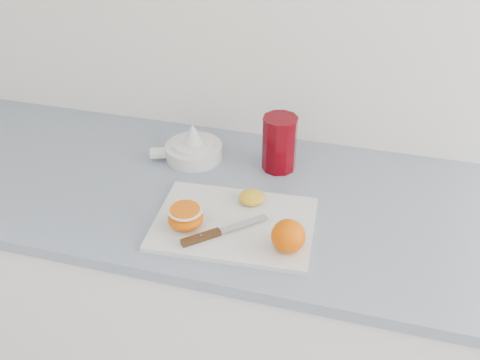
# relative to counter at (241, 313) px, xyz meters

# --- Properties ---
(counter) EXTENTS (2.49, 0.64, 0.89)m
(counter) POSITION_rel_counter_xyz_m (0.00, 0.00, 0.00)
(counter) COLOR white
(counter) RESTS_ON ground
(cutting_board) EXTENTS (0.38, 0.28, 0.01)m
(cutting_board) POSITION_rel_counter_xyz_m (0.02, -0.13, 0.45)
(cutting_board) COLOR silver
(cutting_board) RESTS_ON counter
(whole_orange) EXTENTS (0.07, 0.07, 0.07)m
(whole_orange) POSITION_rel_counter_xyz_m (0.16, -0.19, 0.49)
(whole_orange) COLOR orange
(whole_orange) RESTS_ON cutting_board
(half_orange) EXTENTS (0.08, 0.08, 0.05)m
(half_orange) POSITION_rel_counter_xyz_m (-0.08, -0.17, 0.48)
(half_orange) COLOR orange
(half_orange) RESTS_ON cutting_board
(squeezed_shell) EXTENTS (0.06, 0.06, 0.03)m
(squeezed_shell) POSITION_rel_counter_xyz_m (0.04, -0.05, 0.47)
(squeezed_shell) COLOR gold
(squeezed_shell) RESTS_ON cutting_board
(paring_knife) EXTENTS (0.17, 0.16, 0.01)m
(paring_knife) POSITION_rel_counter_xyz_m (-0.02, -0.20, 0.46)
(paring_knife) COLOR #442413
(paring_knife) RESTS_ON cutting_board
(citrus_juicer) EXTENTS (0.20, 0.16, 0.10)m
(citrus_juicer) POSITION_rel_counter_xyz_m (-0.17, 0.12, 0.47)
(citrus_juicer) COLOR white
(citrus_juicer) RESTS_ON counter
(red_tumbler) EXTENTS (0.09, 0.09, 0.15)m
(red_tumbler) POSITION_rel_counter_xyz_m (0.07, 0.14, 0.51)
(red_tumbler) COLOR #610009
(red_tumbler) RESTS_ON counter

